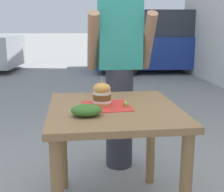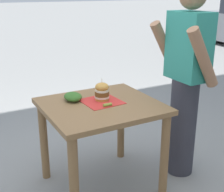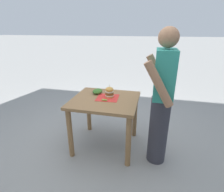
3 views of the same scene
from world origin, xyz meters
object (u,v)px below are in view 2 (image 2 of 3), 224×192
Objects in this scene: sandwich at (102,91)px; diner_across_table at (186,81)px; side_salad at (73,97)px; patio_table at (101,120)px; pickle_spear at (107,105)px.

diner_across_table is (0.22, 0.69, 0.05)m from sandwich.
side_salad is 0.97m from diner_across_table.
diner_across_table reaches higher than side_salad.
sandwich is (-0.07, 0.05, 0.22)m from patio_table.
pickle_spear is (0.08, 0.02, 0.16)m from patio_table.
diner_across_table reaches higher than pickle_spear.
sandwich reaches higher than pickle_spear.
diner_across_table is (0.07, 0.72, 0.11)m from pickle_spear.
pickle_spear is at bearing 11.07° from patio_table.
pickle_spear is at bearing 34.92° from side_salad.
patio_table is 0.18m from pickle_spear.
side_salad is at bearing -109.88° from diner_across_table.
diner_across_table is at bearing 70.12° from side_salad.
sandwich is at bearing 62.77° from side_salad.
diner_across_table reaches higher than patio_table.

